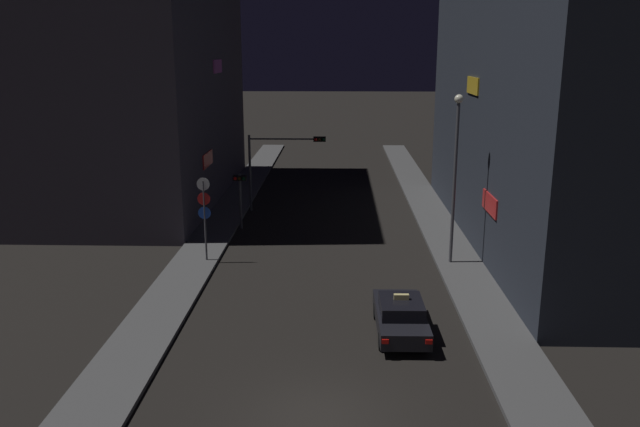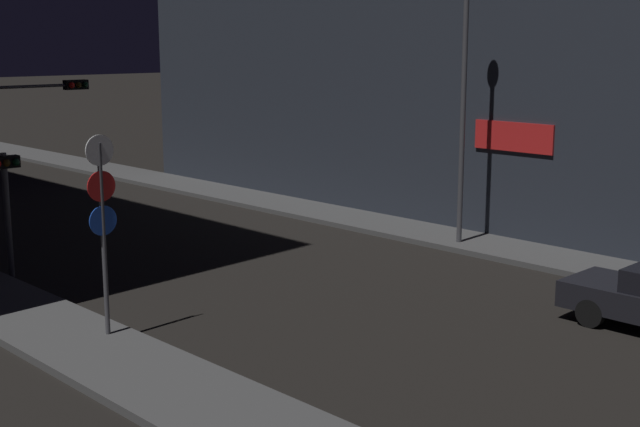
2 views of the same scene
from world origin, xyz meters
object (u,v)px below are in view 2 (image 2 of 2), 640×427
traffic_light_overhead (3,123)px  street_lamp_near_block (464,76)px  traffic_light_left_kerb (6,188)px  sign_pole_left (102,215)px

traffic_light_overhead → street_lamp_near_block: street_lamp_near_block is taller
traffic_light_overhead → traffic_light_left_kerb: (-2.00, -4.40, -1.30)m
traffic_light_overhead → traffic_light_left_kerb: traffic_light_overhead is taller
sign_pole_left → traffic_light_left_kerb: bearing=82.8°
traffic_light_overhead → street_lamp_near_block: 14.35m
traffic_light_left_kerb → sign_pole_left: (-0.80, -6.33, 0.30)m
street_lamp_near_block → traffic_light_left_kerb: bearing=151.2°
sign_pole_left → street_lamp_near_block: (12.25, 0.04, 2.50)m
traffic_light_left_kerb → sign_pole_left: 6.39m
traffic_light_overhead → traffic_light_left_kerb: size_ratio=1.51×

